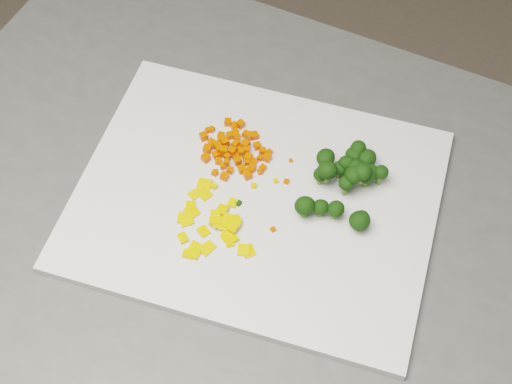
% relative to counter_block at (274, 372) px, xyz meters
% --- Properties ---
extents(counter_block, '(1.16, 0.95, 0.90)m').
position_rel_counter_block_xyz_m(counter_block, '(0.00, 0.00, 0.00)').
color(counter_block, '#4D4D4A').
rests_on(counter_block, ground).
extents(cutting_board, '(0.46, 0.38, 0.01)m').
position_rel_counter_block_xyz_m(cutting_board, '(-0.04, 0.05, 0.46)').
color(cutting_board, silver).
rests_on(cutting_board, counter_block).
extents(carrot_pile, '(0.09, 0.09, 0.03)m').
position_rel_counter_block_xyz_m(carrot_pile, '(-0.08, 0.11, 0.47)').
color(carrot_pile, '#DD3D02').
rests_on(carrot_pile, cutting_board).
extents(pepper_pile, '(0.11, 0.11, 0.01)m').
position_rel_counter_block_xyz_m(pepper_pile, '(-0.08, 0.01, 0.47)').
color(pepper_pile, '#F0AF0C').
rests_on(pepper_pile, cutting_board).
extents(broccoli_pile, '(0.11, 0.11, 0.05)m').
position_rel_counter_block_xyz_m(broccoli_pile, '(0.06, 0.07, 0.49)').
color(broccoli_pile, black).
rests_on(broccoli_pile, cutting_board).
extents(carrot_cube_0, '(0.01, 0.01, 0.01)m').
position_rel_counter_block_xyz_m(carrot_cube_0, '(-0.06, 0.11, 0.47)').
color(carrot_cube_0, '#DD3D02').
rests_on(carrot_cube_0, carrot_pile).
extents(carrot_cube_1, '(0.01, 0.01, 0.01)m').
position_rel_counter_block_xyz_m(carrot_cube_1, '(-0.07, 0.09, 0.47)').
color(carrot_cube_1, '#DD3D02').
rests_on(carrot_cube_1, carrot_pile).
extents(carrot_cube_2, '(0.01, 0.01, 0.01)m').
position_rel_counter_block_xyz_m(carrot_cube_2, '(-0.10, 0.11, 0.46)').
color(carrot_cube_2, '#DD3D02').
rests_on(carrot_cube_2, carrot_pile).
extents(carrot_cube_3, '(0.01, 0.01, 0.01)m').
position_rel_counter_block_xyz_m(carrot_cube_3, '(-0.06, 0.12, 0.47)').
color(carrot_cube_3, '#DD3D02').
rests_on(carrot_cube_3, carrot_pile).
extents(carrot_cube_4, '(0.01, 0.01, 0.01)m').
position_rel_counter_block_xyz_m(carrot_cube_4, '(-0.08, 0.15, 0.47)').
color(carrot_cube_4, '#DD3D02').
rests_on(carrot_cube_4, carrot_pile).
extents(carrot_cube_5, '(0.01, 0.01, 0.01)m').
position_rel_counter_block_xyz_m(carrot_cube_5, '(-0.08, 0.08, 0.46)').
color(carrot_cube_5, '#DD3D02').
rests_on(carrot_cube_5, carrot_pile).
extents(carrot_cube_6, '(0.01, 0.01, 0.01)m').
position_rel_counter_block_xyz_m(carrot_cube_6, '(-0.05, 0.10, 0.46)').
color(carrot_cube_6, '#DD3D02').
rests_on(carrot_cube_6, carrot_pile).
extents(carrot_cube_7, '(0.01, 0.01, 0.01)m').
position_rel_counter_block_xyz_m(carrot_cube_7, '(-0.08, 0.10, 0.47)').
color(carrot_cube_7, '#DD3D02').
rests_on(carrot_cube_7, carrot_pile).
extents(carrot_cube_8, '(0.01, 0.01, 0.01)m').
position_rel_counter_block_xyz_m(carrot_cube_8, '(-0.11, 0.11, 0.46)').
color(carrot_cube_8, '#DD3D02').
rests_on(carrot_cube_8, carrot_pile).
extents(carrot_cube_9, '(0.01, 0.01, 0.01)m').
position_rel_counter_block_xyz_m(carrot_cube_9, '(-0.07, 0.10, 0.46)').
color(carrot_cube_9, '#DD3D02').
rests_on(carrot_cube_9, carrot_pile).
extents(carrot_cube_10, '(0.01, 0.01, 0.01)m').
position_rel_counter_block_xyz_m(carrot_cube_10, '(-0.07, 0.11, 0.47)').
color(carrot_cube_10, '#DD3D02').
rests_on(carrot_cube_10, carrot_pile).
extents(carrot_cube_11, '(0.01, 0.01, 0.01)m').
position_rel_counter_block_xyz_m(carrot_cube_11, '(-0.09, 0.10, 0.47)').
color(carrot_cube_11, '#DD3D02').
rests_on(carrot_cube_11, carrot_pile).
extents(carrot_cube_12, '(0.01, 0.01, 0.01)m').
position_rel_counter_block_xyz_m(carrot_cube_12, '(-0.11, 0.11, 0.47)').
color(carrot_cube_12, '#DD3D02').
rests_on(carrot_cube_12, carrot_pile).
extents(carrot_cube_13, '(0.01, 0.01, 0.01)m').
position_rel_counter_block_xyz_m(carrot_cube_13, '(-0.07, 0.14, 0.47)').
color(carrot_cube_13, '#DD3D02').
rests_on(carrot_cube_13, carrot_pile).
extents(carrot_cube_14, '(0.01, 0.01, 0.01)m').
position_rel_counter_block_xyz_m(carrot_cube_14, '(-0.07, 0.12, 0.47)').
color(carrot_cube_14, '#DD3D02').
rests_on(carrot_cube_14, carrot_pile).
extents(carrot_cube_15, '(0.01, 0.01, 0.01)m').
position_rel_counter_block_xyz_m(carrot_cube_15, '(-0.06, 0.10, 0.46)').
color(carrot_cube_15, '#DD3D02').
rests_on(carrot_cube_15, carrot_pile).
extents(carrot_cube_16, '(0.01, 0.01, 0.01)m').
position_rel_counter_block_xyz_m(carrot_cube_16, '(-0.10, 0.13, 0.47)').
color(carrot_cube_16, '#DD3D02').
rests_on(carrot_cube_16, carrot_pile).
extents(carrot_cube_17, '(0.01, 0.01, 0.01)m').
position_rel_counter_block_xyz_m(carrot_cube_17, '(-0.03, 0.12, 0.46)').
color(carrot_cube_17, '#DD3D02').
rests_on(carrot_cube_17, carrot_pile).
extents(carrot_cube_18, '(0.01, 0.01, 0.01)m').
position_rel_counter_block_xyz_m(carrot_cube_18, '(-0.04, 0.09, 0.46)').
color(carrot_cube_18, '#DD3D02').
rests_on(carrot_cube_18, carrot_pile).
extents(carrot_cube_19, '(0.01, 0.01, 0.01)m').
position_rel_counter_block_xyz_m(carrot_cube_19, '(-0.07, 0.10, 0.47)').
color(carrot_cube_19, '#DD3D02').
rests_on(carrot_cube_19, carrot_pile).
extents(carrot_cube_20, '(0.01, 0.01, 0.01)m').
position_rel_counter_block_xyz_m(carrot_cube_20, '(-0.09, 0.11, 0.47)').
color(carrot_cube_20, '#DD3D02').
rests_on(carrot_cube_20, carrot_pile).
extents(carrot_cube_21, '(0.01, 0.01, 0.01)m').
position_rel_counter_block_xyz_m(carrot_cube_21, '(-0.06, 0.14, 0.47)').
color(carrot_cube_21, '#DD3D02').
rests_on(carrot_cube_21, carrot_pile).
extents(carrot_cube_22, '(0.01, 0.01, 0.01)m').
position_rel_counter_block_xyz_m(carrot_cube_22, '(-0.06, 0.11, 0.47)').
color(carrot_cube_22, '#DD3D02').
rests_on(carrot_cube_22, carrot_pile).
extents(carrot_cube_23, '(0.01, 0.01, 0.01)m').
position_rel_counter_block_xyz_m(carrot_cube_23, '(-0.08, 0.14, 0.46)').
color(carrot_cube_23, '#DD3D02').
rests_on(carrot_cube_23, carrot_pile).
extents(carrot_cube_24, '(0.01, 0.01, 0.01)m').
position_rel_counter_block_xyz_m(carrot_cube_24, '(-0.09, 0.15, 0.47)').
color(carrot_cube_24, '#DD3D02').
rests_on(carrot_cube_24, carrot_pile).
extents(carrot_cube_25, '(0.01, 0.01, 0.01)m').
position_rel_counter_block_xyz_m(carrot_cube_25, '(-0.08, 0.13, 0.46)').
color(carrot_cube_25, '#DD3D02').
rests_on(carrot_cube_25, carrot_pile).
extents(carrot_cube_26, '(0.01, 0.01, 0.01)m').
position_rel_counter_block_xyz_m(carrot_cube_26, '(-0.08, 0.12, 0.47)').
color(carrot_cube_26, '#DD3D02').
rests_on(carrot_cube_26, carrot_pile).
extents(carrot_cube_27, '(0.01, 0.01, 0.01)m').
position_rel_counter_block_xyz_m(carrot_cube_27, '(-0.09, 0.08, 0.46)').
color(carrot_cube_27, '#DD3D02').
rests_on(carrot_cube_27, carrot_pile).
extents(carrot_cube_28, '(0.01, 0.01, 0.01)m').
position_rel_counter_block_xyz_m(carrot_cube_28, '(-0.05, 0.09, 0.46)').
color(carrot_cube_28, '#DD3D02').
rests_on(carrot_cube_28, carrot_pile).
extents(carrot_cube_29, '(0.01, 0.01, 0.01)m').
position_rel_counter_block_xyz_m(carrot_cube_29, '(-0.12, 0.13, 0.47)').
color(carrot_cube_29, '#DD3D02').
rests_on(carrot_cube_29, carrot_pile).
extents(carrot_cube_30, '(0.01, 0.01, 0.01)m').
position_rel_counter_block_xyz_m(carrot_cube_30, '(-0.06, 0.12, 0.46)').
color(carrot_cube_30, '#DD3D02').
rests_on(carrot_cube_30, carrot_pile).
extents(carrot_cube_31, '(0.01, 0.01, 0.01)m').
position_rel_counter_block_xyz_m(carrot_cube_31, '(-0.06, 0.12, 0.46)').
color(carrot_cube_31, '#DD3D02').
rests_on(carrot_cube_31, carrot_pile).
extents(carrot_cube_32, '(0.01, 0.01, 0.01)m').
position_rel_counter_block_xyz_m(carrot_cube_32, '(-0.06, 0.08, 0.47)').
color(carrot_cube_32, '#DD3D02').
rests_on(carrot_cube_32, carrot_pile).
extents(carrot_cube_33, '(0.01, 0.01, 0.01)m').
position_rel_counter_block_xyz_m(carrot_cube_33, '(-0.06, 0.12, 0.46)').
color(carrot_cube_33, '#DD3D02').
rests_on(carrot_cube_33, carrot_pile).
extents(carrot_cube_34, '(0.01, 0.01, 0.01)m').
position_rel_counter_block_xyz_m(carrot_cube_34, '(-0.10, 0.10, 0.47)').
color(carrot_cube_34, '#DD3D02').
rests_on(carrot_cube_34, carrot_pile).
extents(carrot_cube_35, '(0.01, 0.01, 0.01)m').
position_rel_counter_block_xyz_m(carrot_cube_35, '(-0.06, 0.09, 0.47)').
color(carrot_cube_35, '#DD3D02').
rests_on(carrot_cube_35, carrot_pile).
extents(carrot_cube_36, '(0.01, 0.01, 0.01)m').
position_rel_counter_block_xyz_m(carrot_cube_36, '(-0.11, 0.12, 0.47)').
color(carrot_cube_36, '#DD3D02').
rests_on(carrot_cube_36, carrot_pile).
extents(carrot_cube_37, '(0.01, 0.01, 0.01)m').
position_rel_counter_block_xyz_m(carrot_cube_37, '(-0.09, 0.10, 0.46)').
color(carrot_cube_37, '#DD3D02').
rests_on(carrot_cube_37, carrot_pile).
extents(carrot_cube_38, '(0.01, 0.01, 0.01)m').
position_rel_counter_block_xyz_m(carrot_cube_38, '(-0.03, 0.11, 0.47)').
color(carrot_cube_38, '#DD3D02').
rests_on(carrot_cube_38, carrot_pile).
extents(carrot_cube_39, '(0.01, 0.01, 0.01)m').
position_rel_counter_block_xyz_m(carrot_cube_39, '(-0.06, 0.10, 0.47)').
color(carrot_cube_39, '#DD3D02').
rests_on(carrot_cube_39, carrot_pile).
extents(carrot_cube_40, '(0.01, 0.01, 0.01)m').
position_rel_counter_block_xyz_m(carrot_cube_40, '(-0.05, 0.09, 0.47)').
color(carrot_cube_40, '#DD3D02').
rests_on(carrot_cube_40, carrot_pile).
extents(carrot_cube_41, '(0.01, 0.01, 0.01)m').
position_rel_counter_block_xyz_m(carrot_cube_41, '(-0.08, 0.11, 0.47)').
color(carrot_cube_41, '#DD3D02').
rests_on(carrot_cube_41, carrot_pile).
extents(carrot_cube_42, '(0.01, 0.01, 0.01)m').
position_rel_counter_block_xyz_m(carrot_cube_42, '(-0.08, 0.12, 0.47)').
color(carrot_cube_42, '#DD3D02').
rests_on(carrot_cube_42, carrot_pile).
extents(carrot_cube_43, '(0.01, 0.01, 0.01)m').
position_rel_counter_block_xyz_m(carrot_cube_43, '(-0.05, 0.08, 0.47)').
color(carrot_cube_43, '#DD3D02').
rests_on(carrot_cube_43, carrot_pile).
extents(carrot_cube_44, '(0.01, 0.01, 0.01)m').
position_rel_counter_block_xyz_m(carrot_cube_44, '(-0.07, 0.11, 0.46)').
color(carrot_cube_44, '#DD3D02').
rests_on(carrot_cube_44, carrot_pile).
extents(carrot_cube_45, '(0.01, 0.01, 0.01)m').
position_rel_counter_block_xyz_m(carrot_cube_45, '(-0.08, 0.07, 0.47)').
color(carrot_cube_45, '#DD3D02').
rests_on(carrot_cube_45, carrot_pile).
extents(carrot_cube_46, '(0.01, 0.01, 0.01)m').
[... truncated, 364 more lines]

